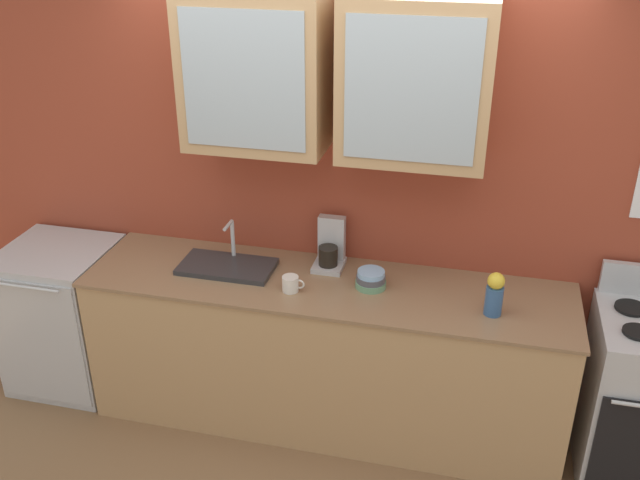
{
  "coord_description": "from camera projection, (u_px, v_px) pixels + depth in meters",
  "views": [
    {
      "loc": [
        0.77,
        -3.3,
        2.89
      ],
      "look_at": [
        -0.03,
        0.0,
        1.19
      ],
      "focal_mm": 39.76,
      "sensor_mm": 36.0,
      "label": 1
    }
  ],
  "objects": [
    {
      "name": "ground_plane",
      "position": [
        325.0,
        415.0,
        4.32
      ],
      "size": [
        10.0,
        10.0,
        0.0
      ],
      "primitive_type": "plane",
      "color": "brown"
    },
    {
      "name": "back_wall_unit",
      "position": [
        340.0,
        172.0,
        3.95
      ],
      "size": [
        5.06,
        0.48,
        2.53
      ],
      "color": "#993D28",
      "rests_on": "ground_plane"
    },
    {
      "name": "counter",
      "position": [
        325.0,
        353.0,
        4.12
      ],
      "size": [
        2.72,
        0.68,
        0.93
      ],
      "color": "tan",
      "rests_on": "ground_plane"
    },
    {
      "name": "sink_faucet",
      "position": [
        227.0,
        265.0,
        4.06
      ],
      "size": [
        0.54,
        0.29,
        0.26
      ],
      "color": "#2D2D30",
      "rests_on": "counter"
    },
    {
      "name": "bowl_stack",
      "position": [
        371.0,
        279.0,
        3.86
      ],
      "size": [
        0.17,
        0.17,
        0.1
      ],
      "color": "#669972",
      "rests_on": "counter"
    },
    {
      "name": "vase",
      "position": [
        495.0,
        294.0,
        3.58
      ],
      "size": [
        0.09,
        0.09,
        0.24
      ],
      "color": "#33598C",
      "rests_on": "counter"
    },
    {
      "name": "cup_near_sink",
      "position": [
        291.0,
        284.0,
        3.82
      ],
      "size": [
        0.12,
        0.09,
        0.09
      ],
      "color": "silver",
      "rests_on": "counter"
    },
    {
      "name": "dishwasher",
      "position": [
        65.0,
        316.0,
        4.47
      ],
      "size": [
        0.64,
        0.66,
        0.93
      ],
      "color": "silver",
      "rests_on": "ground_plane"
    },
    {
      "name": "coffee_maker",
      "position": [
        330.0,
        249.0,
        4.05
      ],
      "size": [
        0.17,
        0.2,
        0.29
      ],
      "color": "#B7B7BC",
      "rests_on": "counter"
    }
  ]
}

